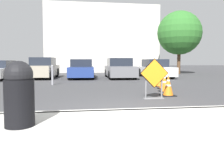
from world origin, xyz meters
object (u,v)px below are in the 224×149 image
(bollard_second, at_px, (18,76))
(bollard_nearest, at_px, (52,74))
(parked_car_fourth, at_px, (119,69))
(parked_car_third, at_px, (82,69))
(traffic_cone_third, at_px, (163,82))
(trash_bin, at_px, (19,93))
(parked_car_nearest, at_px, (0,70))
(parked_car_fifth, at_px, (155,69))
(traffic_cone_fourth, at_px, (159,81))
(traffic_cone_nearest, at_px, (168,86))
(traffic_cone_second, at_px, (165,82))
(road_closed_sign, at_px, (154,77))
(parked_car_second, at_px, (43,69))

(bollard_second, bearing_deg, bollard_nearest, -0.00)
(parked_car_fourth, distance_m, bollard_second, 7.54)
(parked_car_third, bearing_deg, bollard_nearest, 74.02)
(traffic_cone_third, distance_m, bollard_second, 7.36)
(parked_car_third, height_order, trash_bin, parked_car_third)
(parked_car_nearest, distance_m, parked_car_fifth, 11.39)
(trash_bin, relative_size, bollard_second, 1.15)
(parked_car_third, xyz_separation_m, parked_car_fifth, (5.69, -0.20, 0.00))
(traffic_cone_fourth, relative_size, trash_bin, 0.52)
(parked_car_nearest, bearing_deg, traffic_cone_nearest, 137.42)
(trash_bin, relative_size, bollard_nearest, 1.07)
(traffic_cone_second, xyz_separation_m, bollard_second, (-6.68, 3.24, 0.13))
(road_closed_sign, bearing_deg, bollard_nearest, 129.24)
(road_closed_sign, height_order, trash_bin, road_closed_sign)
(parked_car_nearest, bearing_deg, trash_bin, 112.40)
(traffic_cone_second, height_order, traffic_cone_third, traffic_cone_second)
(traffic_cone_nearest, height_order, parked_car_third, parked_car_third)
(parked_car_nearest, xyz_separation_m, bollard_nearest, (4.17, -4.30, -0.06))
(traffic_cone_nearest, distance_m, traffic_cone_third, 2.04)
(traffic_cone_third, bearing_deg, parked_car_third, 117.77)
(parked_car_fourth, bearing_deg, traffic_cone_fourth, 100.52)
(road_closed_sign, height_order, traffic_cone_fourth, road_closed_sign)
(parked_car_fourth, bearing_deg, traffic_cone_nearest, 93.01)
(trash_bin, bearing_deg, traffic_cone_second, 46.55)
(traffic_cone_nearest, xyz_separation_m, bollard_nearest, (-4.69, 4.28, 0.19))
(traffic_cone_fourth, xyz_separation_m, trash_bin, (-4.87, -6.47, 0.43))
(bollard_second, bearing_deg, parked_car_fifth, 27.03)
(parked_car_second, relative_size, parked_car_fifth, 0.97)
(bollard_nearest, bearing_deg, bollard_second, 180.00)
(traffic_cone_nearest, bearing_deg, bollard_nearest, 137.58)
(traffic_cone_fourth, bearing_deg, parked_car_nearest, 148.79)
(traffic_cone_fourth, distance_m, parked_car_nearest, 11.16)
(parked_car_third, bearing_deg, parked_car_fourth, 175.20)
(traffic_cone_third, relative_size, parked_car_third, 0.14)
(parked_car_nearest, xyz_separation_m, parked_car_fourth, (8.54, 0.13, 0.07))
(traffic_cone_nearest, bearing_deg, traffic_cone_second, 75.61)
(traffic_cone_second, distance_m, parked_car_fifth, 8.12)
(road_closed_sign, distance_m, traffic_cone_fourth, 3.68)
(traffic_cone_fourth, relative_size, bollard_nearest, 0.55)
(parked_car_nearest, height_order, parked_car_second, parked_car_second)
(parked_car_second, bearing_deg, trash_bin, 101.58)
(road_closed_sign, relative_size, traffic_cone_nearest, 1.77)
(traffic_cone_nearest, distance_m, parked_car_third, 9.58)
(traffic_cone_nearest, distance_m, parked_car_nearest, 12.34)
(traffic_cone_second, xyz_separation_m, parked_car_nearest, (-9.13, 7.54, 0.22))
(traffic_cone_nearest, distance_m, parked_car_fourth, 8.73)
(parked_car_second, bearing_deg, parked_car_fourth, 178.87)
(traffic_cone_third, bearing_deg, parked_car_fourth, 97.45)
(parked_car_second, bearing_deg, parked_car_third, -179.20)
(road_closed_sign, bearing_deg, trash_bin, -138.24)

